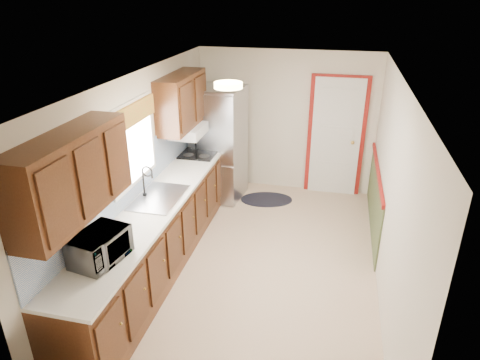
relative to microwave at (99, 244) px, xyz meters
The scene contains 8 objects.
room_shell 1.96m from the microwave, 52.24° to the left, with size 3.20×5.20×2.52m.
kitchen_run 1.30m from the microwave, 91.61° to the left, with size 0.63×4.00×2.20m.
back_wall_trim 4.36m from the microwave, 59.74° to the left, with size 1.12×2.30×2.08m.
ceiling_fixture 2.04m from the microwave, 56.29° to the left, with size 0.30×0.30×0.06m, color #FFD88C.
microwave is the anchor object (origin of this frame).
refrigerator 3.44m from the microwave, 87.00° to the left, with size 0.85×0.82×1.87m.
rug 3.74m from the microwave, 73.71° to the left, with size 0.87×0.56×0.01m, color black.
cooktop 2.94m from the microwave, 89.80° to the left, with size 0.53×0.64×0.02m, color black.
Camera 1 is at (0.84, -4.53, 3.29)m, focal length 32.00 mm.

